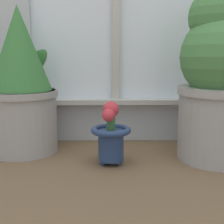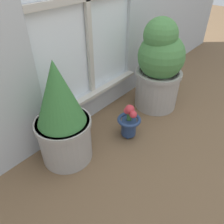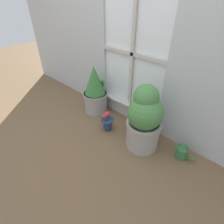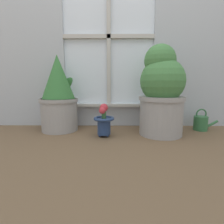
{
  "view_description": "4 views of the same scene",
  "coord_description": "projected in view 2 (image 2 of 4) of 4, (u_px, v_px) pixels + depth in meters",
  "views": [
    {
      "loc": [
        -0.04,
        -1.06,
        0.43
      ],
      "look_at": [
        -0.02,
        0.19,
        0.2
      ],
      "focal_mm": 50.0,
      "sensor_mm": 36.0,
      "label": 1
    },
    {
      "loc": [
        -0.97,
        -0.52,
        1.05
      ],
      "look_at": [
        -0.07,
        0.25,
        0.17
      ],
      "focal_mm": 35.0,
      "sensor_mm": 36.0,
      "label": 2
    },
    {
      "loc": [
        1.13,
        -1.01,
        1.38
      ],
      "look_at": [
        -0.05,
        0.24,
        0.19
      ],
      "focal_mm": 28.0,
      "sensor_mm": 36.0,
      "label": 3
    },
    {
      "loc": [
        0.05,
        -1.18,
        0.4
      ],
      "look_at": [
        0.03,
        0.2,
        0.18
      ],
      "focal_mm": 28.0,
      "sensor_mm": 36.0,
      "label": 4
    }
  ],
  "objects": [
    {
      "name": "flower_vase",
      "position": [
        129.0,
        122.0,
        1.47
      ],
      "size": [
        0.16,
        0.16,
        0.26
      ],
      "color": "navy",
      "rests_on": "ground_plane"
    },
    {
      "name": "ground_plane",
      "position": [
        147.0,
        142.0,
        1.49
      ],
      "size": [
        10.0,
        10.0,
        0.0
      ],
      "primitive_type": "plane",
      "color": "brown"
    },
    {
      "name": "watering_can",
      "position": [
        165.0,
        77.0,
        2.12
      ],
      "size": [
        0.21,
        0.12,
        0.19
      ],
      "color": "#336B3D",
      "rests_on": "ground_plane"
    },
    {
      "name": "potted_plant_left",
      "position": [
        62.0,
        118.0,
        1.21
      ],
      "size": [
        0.32,
        0.32,
        0.64
      ],
      "color": "#9E9993",
      "rests_on": "ground_plane"
    },
    {
      "name": "potted_plant_right",
      "position": [
        159.0,
        67.0,
        1.64
      ],
      "size": [
        0.36,
        0.36,
        0.7
      ],
      "color": "#9E9993",
      "rests_on": "ground_plane"
    }
  ]
}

